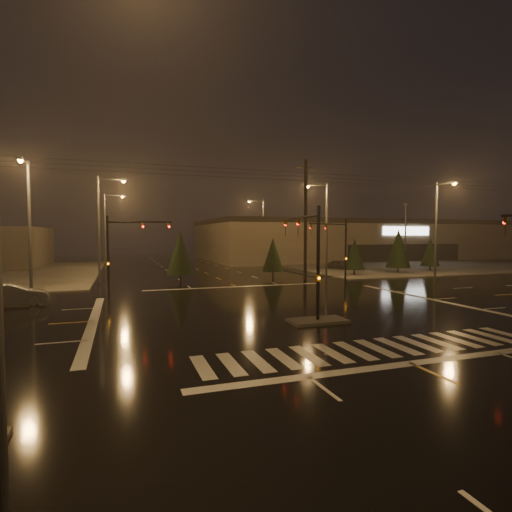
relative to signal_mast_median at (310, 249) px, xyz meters
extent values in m
plane|color=black|center=(0.00, 3.07, -3.75)|extent=(140.00, 140.00, 0.00)
cube|color=#413F3A|center=(30.00, 33.07, -3.69)|extent=(36.00, 36.00, 0.12)
cube|color=#413F3A|center=(0.00, -0.93, -3.68)|extent=(3.00, 1.60, 0.15)
cube|color=beige|center=(0.00, -5.93, -3.75)|extent=(15.00, 2.60, 0.01)
cube|color=beige|center=(0.00, -7.93, -3.75)|extent=(16.00, 0.50, 0.01)
cube|color=beige|center=(0.00, 14.07, -3.75)|extent=(16.00, 0.50, 0.01)
cube|color=black|center=(35.00, 31.07, -3.71)|extent=(50.00, 24.00, 0.08)
cube|color=brown|center=(35.00, 49.07, -0.25)|extent=(60.00, 28.00, 7.00)
cube|color=black|center=(35.00, 49.07, 3.05)|extent=(60.20, 28.20, 0.80)
cube|color=white|center=(35.00, 34.97, 1.45)|extent=(9.00, 0.20, 1.40)
cube|color=black|center=(35.00, 35.02, -2.15)|extent=(22.00, 0.15, 2.80)
cylinder|color=black|center=(0.00, -0.93, -0.75)|extent=(0.18, 0.18, 6.00)
cylinder|color=black|center=(0.00, 1.32, 1.75)|extent=(0.12, 4.50, 0.12)
imported|color=#594707|center=(0.00, 3.35, 1.70)|extent=(0.16, 0.20, 1.00)
cube|color=#594707|center=(0.00, -0.93, -1.45)|extent=(0.25, 0.18, 0.35)
cylinder|color=black|center=(10.50, 13.57, -0.75)|extent=(0.18, 0.18, 6.00)
cylinder|color=black|center=(8.15, 12.72, 1.75)|extent=(4.74, 1.82, 0.12)
imported|color=#594707|center=(6.04, 11.95, 1.70)|extent=(0.24, 0.22, 1.00)
cube|color=#594707|center=(10.50, 13.57, -1.45)|extent=(0.25, 0.18, 0.35)
cylinder|color=black|center=(-10.50, 13.57, -0.75)|extent=(0.18, 0.18, 6.00)
cylinder|color=black|center=(-8.15, 12.72, 1.75)|extent=(4.74, 1.82, 0.12)
imported|color=#594707|center=(-6.04, 11.95, 1.70)|extent=(0.24, 0.22, 1.00)
cube|color=#594707|center=(-10.50, 13.57, -1.45)|extent=(0.25, 0.18, 0.35)
imported|color=#594707|center=(9.20, -3.86, 1.70)|extent=(0.22, 0.24, 1.00)
cylinder|color=#38383A|center=(-11.50, 21.07, 1.25)|extent=(0.24, 0.24, 10.00)
cylinder|color=#38383A|center=(-10.30, 21.07, 6.05)|extent=(2.40, 0.14, 0.14)
cube|color=#38383A|center=(-9.20, 21.07, 6.00)|extent=(0.70, 0.30, 0.18)
sphere|color=orange|center=(-9.20, 21.07, 5.87)|extent=(0.32, 0.32, 0.32)
cylinder|color=#38383A|center=(-11.50, 37.07, 1.25)|extent=(0.24, 0.24, 10.00)
cylinder|color=#38383A|center=(-10.30, 37.07, 6.05)|extent=(2.40, 0.14, 0.14)
cube|color=#38383A|center=(-9.20, 37.07, 6.00)|extent=(0.70, 0.30, 0.18)
sphere|color=orange|center=(-9.20, 37.07, 5.87)|extent=(0.32, 0.32, 0.32)
cylinder|color=#38383A|center=(11.50, 19.07, 1.25)|extent=(0.24, 0.24, 10.00)
cylinder|color=#38383A|center=(10.30, 19.07, 6.05)|extent=(2.40, 0.14, 0.14)
cube|color=#38383A|center=(9.20, 19.07, 6.00)|extent=(0.70, 0.30, 0.18)
sphere|color=orange|center=(9.20, 19.07, 5.87)|extent=(0.32, 0.32, 0.32)
cylinder|color=#38383A|center=(11.50, 39.07, 1.25)|extent=(0.24, 0.24, 10.00)
cylinder|color=#38383A|center=(10.30, 39.07, 6.05)|extent=(2.40, 0.14, 0.14)
cube|color=#38383A|center=(9.20, 39.07, 6.00)|extent=(0.70, 0.30, 0.18)
sphere|color=orange|center=(9.20, 39.07, 5.87)|extent=(0.32, 0.32, 0.32)
cylinder|color=#38383A|center=(-16.00, 14.57, 1.25)|extent=(0.24, 0.24, 10.00)
cylinder|color=#38383A|center=(-16.00, 13.37, 6.05)|extent=(0.14, 2.40, 0.14)
cube|color=#38383A|center=(-16.00, 12.27, 6.00)|extent=(0.30, 0.70, 0.18)
sphere|color=orange|center=(-16.00, 12.27, 5.87)|extent=(0.32, 0.32, 0.32)
cylinder|color=#38383A|center=(22.00, 14.57, 1.25)|extent=(0.24, 0.24, 10.00)
cylinder|color=#38383A|center=(22.00, 13.37, 6.05)|extent=(0.14, 2.40, 0.14)
cube|color=#38383A|center=(22.00, 12.27, 6.00)|extent=(0.30, 0.70, 0.18)
sphere|color=orange|center=(22.00, 12.27, 5.87)|extent=(0.32, 0.32, 0.32)
cylinder|color=black|center=(8.00, 17.07, 2.25)|extent=(0.32, 0.32, 12.00)
cube|color=black|center=(8.00, 17.07, 7.45)|extent=(2.20, 0.12, 0.12)
cylinder|color=black|center=(15.00, 19.06, -3.40)|extent=(0.18, 0.18, 0.70)
cone|color=black|center=(15.00, 19.06, -1.34)|extent=(2.19, 2.19, 3.42)
cylinder|color=black|center=(21.41, 19.80, -3.40)|extent=(0.18, 0.18, 0.70)
cone|color=black|center=(21.41, 19.80, -0.80)|extent=(2.88, 2.88, 4.50)
cylinder|color=black|center=(26.72, 20.48, -3.40)|extent=(0.18, 0.18, 0.70)
cone|color=black|center=(26.72, 20.48, -1.30)|extent=(2.25, 2.25, 3.51)
cylinder|color=black|center=(-4.09, 19.74, -3.40)|extent=(0.18, 0.18, 0.70)
cone|color=black|center=(-4.09, 19.74, -0.97)|extent=(2.67, 2.67, 4.17)
cylinder|color=black|center=(5.59, 19.81, -3.40)|extent=(0.18, 0.18, 0.70)
cone|color=black|center=(5.59, 19.81, -1.28)|extent=(2.27, 2.27, 3.55)
imported|color=black|center=(17.24, 25.86, -3.11)|extent=(2.72, 4.07, 1.29)
imported|color=slate|center=(-16.18, 9.59, -3.05)|extent=(4.44, 2.05, 1.41)
camera|label=1|loc=(-9.59, -19.20, 0.75)|focal=28.00mm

